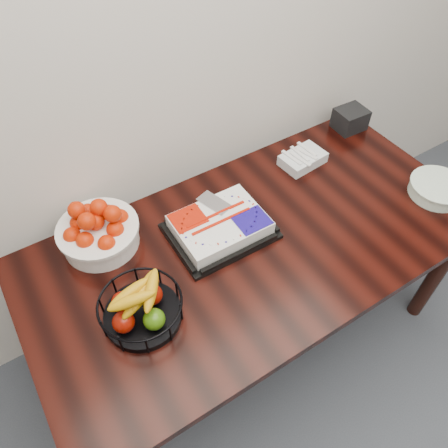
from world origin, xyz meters
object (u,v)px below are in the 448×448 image
cake_tray (220,226)px  plate_stack (437,189)px  napkin_box (350,119)px  table (256,254)px  fruit_basket (141,308)px  tangerine_bowl (98,229)px

cake_tray → plate_stack: bearing=-19.1°
plate_stack → napkin_box: 0.55m
table → cake_tray: bearing=132.1°
table → plate_stack: bearing=-13.9°
cake_tray → fruit_basket: (-0.42, -0.18, 0.02)m
table → tangerine_bowl: bearing=148.9°
cake_tray → plate_stack: size_ratio=1.66×
tangerine_bowl → plate_stack: (1.31, -0.51, -0.06)m
tangerine_bowl → napkin_box: (1.32, 0.04, -0.03)m
tangerine_bowl → fruit_basket: size_ratio=1.10×
table → cake_tray: cake_tray is taller
plate_stack → napkin_box: bearing=89.2°
plate_stack → napkin_box: (0.01, 0.55, 0.02)m
cake_tray → tangerine_bowl: (-0.41, 0.20, 0.05)m
table → napkin_box: 0.88m
table → cake_tray: 0.20m
cake_tray → fruit_basket: bearing=-156.7°
tangerine_bowl → napkin_box: bearing=1.7°
fruit_basket → napkin_box: (1.32, 0.42, -0.01)m
table → napkin_box: bearing=23.6°
cake_tray → tangerine_bowl: bearing=154.3°
tangerine_bowl → fruit_basket: (-0.00, -0.38, -0.02)m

